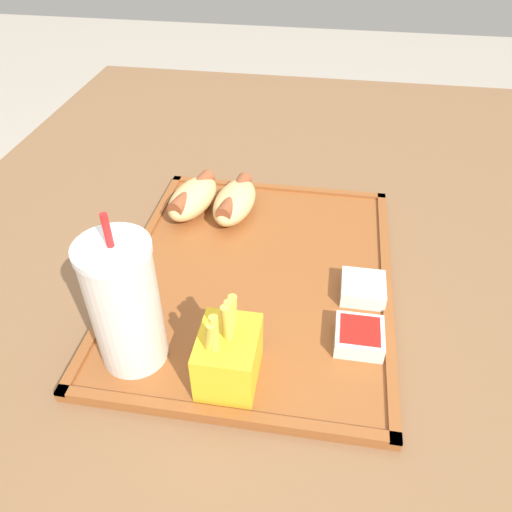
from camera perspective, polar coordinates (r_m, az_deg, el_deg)
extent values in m
cube|color=brown|center=(0.98, 2.37, -18.38)|extent=(1.40, 1.08, 0.78)
cube|color=brown|center=(0.65, 0.00, -2.37)|extent=(0.43, 0.34, 0.01)
cube|color=brown|center=(0.65, 14.71, -3.41)|extent=(0.43, 0.01, 0.00)
cube|color=brown|center=(0.68, -13.85, -0.39)|extent=(0.43, 0.01, 0.00)
cube|color=brown|center=(0.51, -3.92, -17.51)|extent=(0.01, 0.34, 0.00)
cube|color=brown|center=(0.81, 2.37, 7.83)|extent=(0.01, 0.34, 0.00)
cylinder|color=silver|center=(0.52, -14.69, -5.73)|extent=(0.07, 0.07, 0.14)
cylinder|color=silver|center=(0.47, -16.18, 0.74)|extent=(0.07, 0.07, 0.01)
cylinder|color=red|center=(0.46, -16.66, 2.83)|extent=(0.01, 0.01, 0.03)
ellipsoid|color=#DBB270|center=(0.75, -7.24, 6.58)|extent=(0.12, 0.08, 0.05)
cylinder|color=brown|center=(0.75, -7.30, 7.22)|extent=(0.10, 0.05, 0.02)
ellipsoid|color=#DBB270|center=(0.74, -2.46, 6.20)|extent=(0.12, 0.07, 0.05)
cylinder|color=brown|center=(0.73, -2.48, 6.84)|extent=(0.10, 0.04, 0.02)
cube|color=gold|center=(0.51, -3.16, -11.46)|extent=(0.07, 0.06, 0.06)
cylinder|color=gold|center=(0.50, -2.77, -7.68)|extent=(0.01, 0.01, 0.07)
cylinder|color=gold|center=(0.49, -3.20, -8.79)|extent=(0.02, 0.01, 0.08)
cylinder|color=gold|center=(0.49, -2.97, -8.35)|extent=(0.01, 0.01, 0.07)
cylinder|color=gold|center=(0.48, -5.35, -10.23)|extent=(0.02, 0.02, 0.07)
cylinder|color=gold|center=(0.48, -4.71, -10.40)|extent=(0.01, 0.01, 0.08)
cube|color=silver|center=(0.62, 12.12, -3.64)|extent=(0.05, 0.05, 0.02)
cube|color=white|center=(0.62, 12.24, -2.98)|extent=(0.04, 0.04, 0.00)
cube|color=silver|center=(0.57, 11.70, -8.99)|extent=(0.05, 0.05, 0.02)
cube|color=#B21914|center=(0.56, 11.83, -8.33)|extent=(0.04, 0.04, 0.00)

